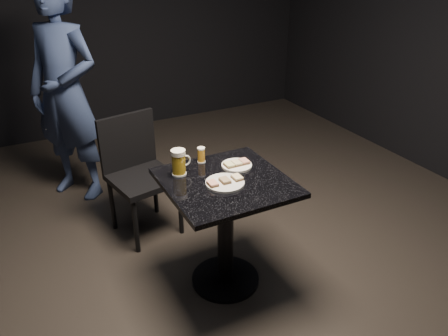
{
  "coord_description": "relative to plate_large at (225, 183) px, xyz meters",
  "views": [
    {
      "loc": [
        -1.02,
        -1.97,
        1.97
      ],
      "look_at": [
        0.0,
        0.02,
        0.82
      ],
      "focal_mm": 35.0,
      "sensor_mm": 36.0,
      "label": 1
    }
  ],
  "objects": [
    {
      "name": "beer_mug",
      "position": [
        -0.19,
        0.23,
        0.07
      ],
      "size": [
        0.13,
        0.09,
        0.16
      ],
      "color": "silver",
      "rests_on": "table"
    },
    {
      "name": "patron",
      "position": [
        -0.58,
        1.67,
        0.15
      ],
      "size": [
        0.76,
        0.78,
        1.81
      ],
      "primitive_type": "imported",
      "rotation": [
        0.0,
        0.0,
        -0.85
      ],
      "color": "navy",
      "rests_on": "floor"
    },
    {
      "name": "plate_large",
      "position": [
        0.0,
        0.0,
        0.0
      ],
      "size": [
        0.22,
        0.22,
        0.01
      ],
      "primitive_type": "cylinder",
      "color": "silver",
      "rests_on": "table"
    },
    {
      "name": "table",
      "position": [
        0.02,
        0.04,
        -0.25
      ],
      "size": [
        0.7,
        0.7,
        0.75
      ],
      "color": "black",
      "rests_on": "floor"
    },
    {
      "name": "floor",
      "position": [
        0.02,
        0.04,
        -0.76
      ],
      "size": [
        6.0,
        6.0,
        0.0
      ],
      "primitive_type": "plane",
      "color": "black",
      "rests_on": "ground"
    },
    {
      "name": "canapes_on_plate_small",
      "position": [
        0.17,
        0.16,
        0.02
      ],
      "size": [
        0.16,
        0.07,
        0.02
      ],
      "color": "#4C3521",
      "rests_on": "plate_small"
    },
    {
      "name": "chair",
      "position": [
        -0.26,
        0.89,
        -0.25
      ],
      "size": [
        0.52,
        0.52,
        0.89
      ],
      "color": "black",
      "rests_on": "floor"
    },
    {
      "name": "beer_tumbler",
      "position": [
        -0.0,
        0.32,
        0.04
      ],
      "size": [
        0.05,
        0.05,
        0.1
      ],
      "color": "silver",
      "rests_on": "table"
    },
    {
      "name": "plate_small",
      "position": [
        0.17,
        0.16,
        0.0
      ],
      "size": [
        0.19,
        0.19,
        0.01
      ],
      "primitive_type": "cylinder",
      "color": "white",
      "rests_on": "table"
    },
    {
      "name": "canapes_on_plate_large",
      "position": [
        0.0,
        0.0,
        0.02
      ],
      "size": [
        0.21,
        0.07,
        0.02
      ],
      "color": "#4C3521",
      "rests_on": "plate_large"
    }
  ]
}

